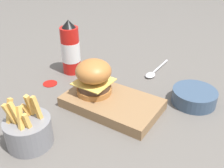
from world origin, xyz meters
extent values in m
plane|color=#5B5651|center=(0.00, 0.00, 0.00)|extent=(6.00, 6.00, 0.00)
cube|color=olive|center=(-0.04, 0.02, 0.02)|extent=(0.28, 0.17, 0.03)
cylinder|color=#AD6B33|center=(-0.11, 0.02, 0.04)|extent=(0.11, 0.11, 0.02)
cylinder|color=#4C3323|center=(-0.11, 0.02, 0.06)|extent=(0.10, 0.10, 0.02)
cube|color=#EAC656|center=(-0.11, 0.02, 0.07)|extent=(0.10, 0.10, 0.00)
ellipsoid|color=#AD6B33|center=(-0.11, 0.02, 0.10)|extent=(0.11, 0.11, 0.07)
cylinder|color=red|center=(-0.29, 0.14, 0.09)|extent=(0.07, 0.07, 0.17)
cylinder|color=silver|center=(-0.29, 0.14, 0.08)|extent=(0.07, 0.07, 0.07)
cone|color=black|center=(-0.29, 0.14, 0.18)|extent=(0.05, 0.05, 0.03)
cylinder|color=slate|center=(-0.13, -0.21, 0.04)|extent=(0.11, 0.11, 0.07)
cube|color=gold|center=(-0.11, -0.23, 0.08)|extent=(0.02, 0.02, 0.07)
cube|color=gold|center=(-0.12, -0.24, 0.08)|extent=(0.03, 0.03, 0.08)
cube|color=gold|center=(-0.15, -0.20, 0.07)|extent=(0.02, 0.03, 0.06)
cube|color=gold|center=(-0.11, -0.19, 0.09)|extent=(0.03, 0.02, 0.09)
cube|color=gold|center=(-0.13, -0.23, 0.09)|extent=(0.04, 0.02, 0.09)
cube|color=gold|center=(-0.16, -0.24, 0.09)|extent=(0.01, 0.04, 0.09)
cube|color=gold|center=(-0.15, -0.24, 0.08)|extent=(0.03, 0.03, 0.08)
cube|color=gold|center=(-0.14, -0.19, 0.09)|extent=(0.02, 0.03, 0.09)
cylinder|color=#384C66|center=(0.15, 0.18, 0.02)|extent=(0.13, 0.13, 0.04)
cylinder|color=#CC4C33|center=(0.15, 0.18, 0.04)|extent=(0.11, 0.11, 0.01)
cylinder|color=silver|center=(-0.03, 0.34, 0.01)|extent=(0.01, 0.13, 0.01)
ellipsoid|color=silver|center=(-0.03, 0.26, 0.01)|extent=(0.03, 0.05, 0.01)
cylinder|color=#9E140F|center=(-0.30, 0.02, 0.00)|extent=(0.05, 0.05, 0.00)
camera|label=1|loc=(0.30, -0.52, 0.46)|focal=42.00mm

